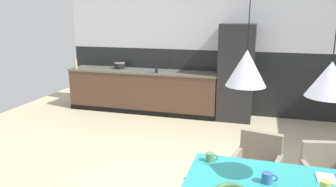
% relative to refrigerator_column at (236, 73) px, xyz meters
% --- Properties ---
extents(back_wall_splashback_dark, '(7.02, 0.12, 1.34)m').
position_rel_refrigerator_column_xyz_m(back_wall_splashback_dark, '(-0.22, 0.36, -0.28)').
color(back_wall_splashback_dark, black).
rests_on(back_wall_splashback_dark, ground).
extents(back_wall_panel_upper, '(7.02, 0.12, 1.34)m').
position_rel_refrigerator_column_xyz_m(back_wall_panel_upper, '(-0.22, 0.36, 1.06)').
color(back_wall_panel_upper, silver).
rests_on(back_wall_panel_upper, back_wall_splashback_dark).
extents(kitchen_counter, '(3.25, 0.63, 0.90)m').
position_rel_refrigerator_column_xyz_m(kitchen_counter, '(-1.96, -0.00, -0.50)').
color(kitchen_counter, '#523627').
rests_on(kitchen_counter, ground).
extents(refrigerator_column, '(0.67, 0.60, 1.89)m').
position_rel_refrigerator_column_xyz_m(refrigerator_column, '(0.00, 0.00, 0.00)').
color(refrigerator_column, '#232326').
rests_on(refrigerator_column, ground).
extents(armchair_head_of_table, '(0.57, 0.56, 0.77)m').
position_rel_refrigerator_column_xyz_m(armchair_head_of_table, '(1.20, -3.03, -0.46)').
color(armchair_head_of_table, gray).
rests_on(armchair_head_of_table, ground).
extents(armchair_corner_seat, '(0.57, 0.56, 0.82)m').
position_rel_refrigerator_column_xyz_m(armchair_corner_seat, '(0.51, -3.04, -0.42)').
color(armchair_corner_seat, gray).
rests_on(armchair_corner_seat, ground).
extents(mug_glass_clear, '(0.12, 0.07, 0.10)m').
position_rel_refrigerator_column_xyz_m(mug_glass_clear, '(1.03, -3.96, -0.17)').
color(mug_glass_clear, gold).
rests_on(mug_glass_clear, dining_table).
extents(mug_tall_blue, '(0.13, 0.09, 0.09)m').
position_rel_refrigerator_column_xyz_m(mug_tall_blue, '(0.59, -3.91, -0.17)').
color(mug_tall_blue, '#335B93').
rests_on(mug_tall_blue, dining_table).
extents(mug_short_terracotta, '(0.12, 0.07, 0.08)m').
position_rel_refrigerator_column_xyz_m(mug_short_terracotta, '(0.07, -3.64, -0.18)').
color(mug_short_terracotta, '#5B8456').
rests_on(mug_short_terracotta, dining_table).
extents(cooking_pot, '(0.24, 0.24, 0.16)m').
position_rel_refrigerator_column_xyz_m(cooking_pot, '(-2.52, 0.07, 0.02)').
color(cooking_pot, black).
rests_on(cooking_pot, kitchen_counter).
extents(bottle_oil_tall, '(0.07, 0.07, 0.25)m').
position_rel_refrigerator_column_xyz_m(bottle_oil_tall, '(-3.44, -0.21, 0.05)').
color(bottle_oil_tall, tan).
rests_on(bottle_oil_tall, kitchen_counter).
extents(bottle_vinegar_dark, '(0.06, 0.06, 0.27)m').
position_rel_refrigerator_column_xyz_m(bottle_vinegar_dark, '(-1.59, -0.20, 0.06)').
color(bottle_vinegar_dark, black).
rests_on(bottle_vinegar_dark, kitchen_counter).
extents(pendant_lamp_over_table_near, '(0.32, 0.32, 1.08)m').
position_rel_refrigerator_column_xyz_m(pendant_lamp_over_table_near, '(0.37, -3.92, 0.74)').
color(pendant_lamp_over_table_near, black).
extents(pendant_lamp_over_table_far, '(0.34, 0.34, 1.13)m').
position_rel_refrigerator_column_xyz_m(pendant_lamp_over_table_far, '(0.97, -3.93, 0.68)').
color(pendant_lamp_over_table_far, black).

